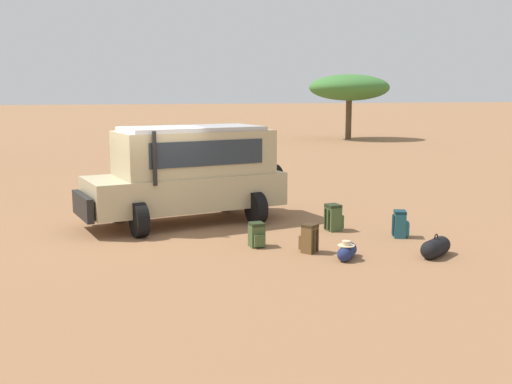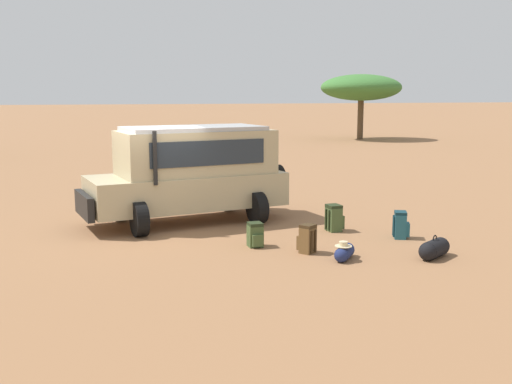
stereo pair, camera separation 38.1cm
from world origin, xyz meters
TOP-DOWN VIEW (x-y plane):
  - ground_plane at (0.00, 0.00)m, footprint 320.00×320.00m
  - safari_vehicle at (1.01, 0.66)m, footprint 5.48×3.31m
  - backpack_beside_front_wheel at (2.81, -3.01)m, footprint 0.41×0.42m
  - backpack_cluster_center at (4.13, -1.31)m, footprint 0.42×0.40m
  - backpack_near_rear_wheel at (1.91, -2.24)m, footprint 0.31×0.42m
  - backpack_outermost at (5.30, -2.40)m, footprint 0.43×0.44m
  - duffel_bag_low_black_case at (3.34, -3.68)m, footprint 0.58×0.65m
  - duffel_bag_soft_canvas at (5.13, -4.06)m, footprint 0.85×0.68m
  - acacia_tree_centre_back at (17.13, 24.58)m, footprint 5.76×4.97m

SIDE VIEW (x-z plane):
  - ground_plane at x=0.00m, z-range 0.00..0.00m
  - duffel_bag_low_black_case at x=3.34m, z-range -0.04..0.35m
  - duffel_bag_soft_canvas at x=5.13m, z-range -0.05..0.42m
  - backpack_near_rear_wheel at x=1.91m, z-range -0.01..0.52m
  - backpack_beside_front_wheel at x=2.81m, z-range -0.01..0.59m
  - backpack_outermost at x=5.30m, z-range -0.01..0.61m
  - backpack_cluster_center at x=4.13m, z-range -0.01..0.63m
  - safari_vehicle at x=1.01m, z-range 0.07..2.51m
  - acacia_tree_centre_back at x=17.13m, z-range 1.34..5.88m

